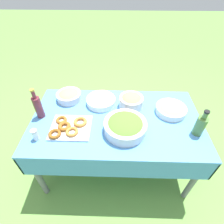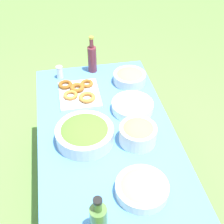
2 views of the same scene
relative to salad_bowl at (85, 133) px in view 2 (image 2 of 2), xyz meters
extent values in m
plane|color=#609342|center=(-0.07, 0.14, -0.76)|extent=(14.00, 14.00, 0.00)
cube|color=#4C8CD1|center=(-0.07, 0.14, -0.07)|extent=(1.50, 0.84, 0.02)
cube|color=#4C8CD1|center=(-0.07, -0.28, -0.19)|extent=(1.50, 0.01, 0.22)
cube|color=#4C8CD1|center=(-0.07, 0.55, -0.19)|extent=(1.50, 0.01, 0.22)
cube|color=#4C8CD1|center=(-0.81, 0.14, -0.19)|extent=(0.01, 0.84, 0.22)
cylinder|color=slate|center=(-0.76, -0.22, -0.42)|extent=(0.05, 0.05, 0.68)
cylinder|color=slate|center=(-0.76, 0.50, -0.42)|extent=(0.05, 0.05, 0.68)
cylinder|color=silver|center=(0.00, 0.00, -0.01)|extent=(0.35, 0.35, 0.09)
ellipsoid|color=#51892D|center=(0.00, 0.00, 0.02)|extent=(0.30, 0.30, 0.07)
cylinder|color=silver|center=(0.42, 0.24, -0.03)|extent=(0.27, 0.27, 0.06)
ellipsoid|color=tan|center=(0.42, 0.24, -0.01)|extent=(0.24, 0.24, 0.05)
cube|color=silver|center=(-0.45, 0.01, -0.05)|extent=(0.33, 0.28, 0.02)
torus|color=#B27533|center=(-0.43, -0.05, -0.03)|extent=(0.14, 0.14, 0.03)
torus|color=#93561E|center=(-0.54, 0.08, -0.03)|extent=(0.13, 0.13, 0.03)
torus|color=#B27533|center=(-0.38, 0.06, -0.03)|extent=(0.13, 0.13, 0.03)
torus|color=#93561E|center=(-0.50, 0.01, -0.03)|extent=(0.15, 0.15, 0.03)
torus|color=brown|center=(-0.56, -0.08, -0.03)|extent=(0.12, 0.12, 0.03)
cylinder|color=white|center=(-0.22, 0.35, -0.05)|extent=(0.28, 0.28, 0.01)
cylinder|color=white|center=(-0.22, 0.35, -0.04)|extent=(0.28, 0.28, 0.01)
cylinder|color=white|center=(-0.22, 0.35, -0.03)|extent=(0.28, 0.28, 0.01)
cylinder|color=white|center=(-0.22, 0.35, -0.02)|extent=(0.28, 0.28, 0.01)
cylinder|color=white|center=(-0.22, 0.35, 0.00)|extent=(0.28, 0.28, 0.01)
cylinder|color=#4C7238|center=(0.58, -0.01, 0.03)|extent=(0.08, 0.08, 0.17)
cylinder|color=#4C7238|center=(0.58, -0.01, 0.14)|extent=(0.04, 0.04, 0.06)
cylinder|color=black|center=(0.58, -0.01, 0.18)|extent=(0.04, 0.04, 0.01)
cylinder|color=maroon|center=(-0.75, 0.15, 0.04)|extent=(0.07, 0.07, 0.21)
cylinder|color=maroon|center=(-0.75, 0.15, 0.18)|extent=(0.03, 0.03, 0.07)
cylinder|color=#A58C33|center=(-0.75, 0.15, 0.23)|extent=(0.04, 0.04, 0.01)
cylinder|color=silver|center=(-0.54, 0.40, -0.02)|extent=(0.24, 0.24, 0.07)
ellipsoid|color=tan|center=(-0.54, 0.40, 0.00)|extent=(0.21, 0.21, 0.07)
cylinder|color=silver|center=(0.06, 0.31, 0.00)|extent=(0.22, 0.22, 0.11)
ellipsoid|color=#ADCC59|center=(0.06, 0.31, 0.04)|extent=(0.19, 0.19, 0.07)
cylinder|color=white|center=(-0.70, -0.10, -0.02)|extent=(0.05, 0.05, 0.09)
cylinder|color=silver|center=(-0.70, -0.10, 0.03)|extent=(0.05, 0.05, 0.01)
camera|label=1|loc=(-0.08, -0.96, 1.04)|focal=28.00mm
camera|label=2|loc=(1.32, -0.09, 1.30)|focal=50.00mm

